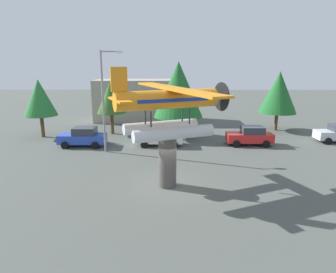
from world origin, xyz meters
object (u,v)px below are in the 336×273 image
Objects in this scene: streetlight_primary at (105,95)px; car_near_blue at (83,137)px; car_mid_white at (160,136)px; storefront_building at (139,100)px; tree_west at (39,98)px; display_pedestal at (167,161)px; car_far_red at (250,136)px; floatplane_monument at (169,107)px; tree_east at (111,97)px; tree_center_back at (178,89)px; tree_far_east at (279,92)px.

car_near_blue is at bearing 145.87° from streetlight_primary.
storefront_building is at bearing -75.54° from car_mid_white.
tree_west is (-12.29, 3.17, 3.16)m from car_mid_white.
car_far_red is (7.56, 9.62, -0.73)m from display_pedestal.
floatplane_monument reaches higher than tree_east.
tree_east is (-2.09, -7.99, 1.25)m from storefront_building.
car_mid_white is 0.74× the size of tree_east.
tree_center_back is (8.78, 3.45, 4.02)m from car_near_blue.
tree_center_back is (6.17, 5.23, 0.03)m from streetlight_primary.
car_near_blue is at bearing -108.96° from tree_east.
car_near_blue is 5.09m from streetlight_primary.
tree_east reaches higher than car_far_red.
tree_far_east is at bearing 7.83° from tree_west.
floatplane_monument is 15.33m from tree_east.
tree_center_back is (0.92, 12.47, 3.29)m from display_pedestal.
display_pedestal is 12.93m from tree_center_back.
car_far_red is at bearing -177.76° from car_near_blue.
tree_far_east reaches higher than car_far_red.
floatplane_monument is 1.51× the size of tree_far_east.
car_far_red is at bearing -23.23° from tree_center_back.
streetlight_primary is 0.75× the size of storefront_building.
streetlight_primary reaches higher than tree_west.
display_pedestal is 22.40m from storefront_building.
display_pedestal is 0.57× the size of tree_east.
storefront_building is (-3.26, 12.65, 1.80)m from car_mid_white.
floatplane_monument is at bearing 52.15° from car_far_red.
car_far_red is at bearing -8.00° from tree_west.
tree_center_back is (-6.64, 2.85, 4.02)m from car_far_red.
car_far_red is at bearing -125.75° from tree_far_east.
tree_center_back reaches higher than car_near_blue.
streetlight_primary is at bearing 125.91° from display_pedestal.
storefront_building is (-4.18, 21.95, -2.21)m from floatplane_monument.
floatplane_monument is 18.18m from tree_west.
floatplane_monument is 22.45m from storefront_building.
tree_east reaches higher than storefront_building.
display_pedestal is 15.48m from tree_east.
car_near_blue is 7.08m from car_mid_white.
floatplane_monument is 1.77× the size of tree_east.
tree_east is (-0.90, 6.76, -0.93)m from streetlight_primary.
floatplane_monument is 1.30× the size of tree_center_back.
display_pedestal is at bearing 51.85° from car_far_red.
floatplane_monument is 12.45m from tree_center_back.
display_pedestal is at bearing -79.55° from storefront_building.
storefront_building is at bearing -106.35° from car_near_blue.
tree_east is at bearing 12.08° from tree_west.
streetlight_primary reaches higher than tree_far_east.
car_near_blue is 0.50× the size of streetlight_primary.
display_pedestal is 3.29m from floatplane_monument.
car_far_red is 13.62m from streetlight_primary.
display_pedestal is 12.26m from car_far_red.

